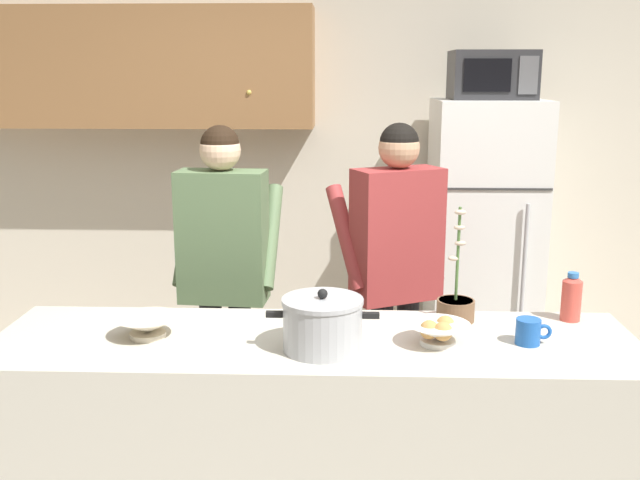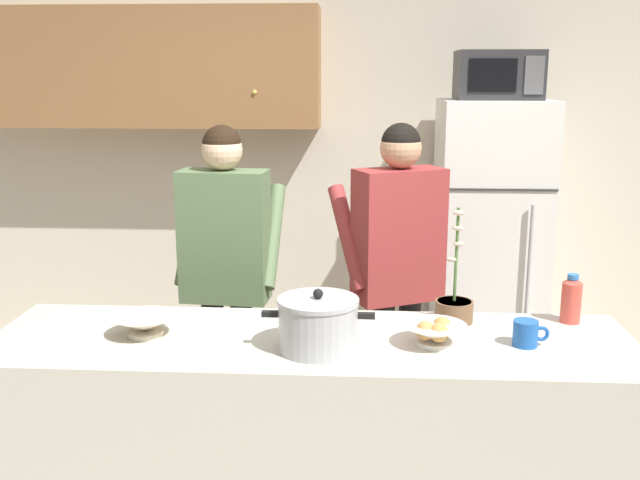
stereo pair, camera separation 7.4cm
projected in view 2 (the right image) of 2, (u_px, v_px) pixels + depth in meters
The scene contains 12 objects.
back_wall_unit at pixel (294, 142), 4.79m from camera, with size 6.00×0.48×2.60m.
kitchen_island at pixel (311, 450), 2.81m from camera, with size 2.41×0.68×0.92m, color beige.
refrigerator at pixel (488, 243), 4.46m from camera, with size 0.64×0.68×1.73m.
microwave at pixel (498, 75), 4.22m from camera, with size 0.48×0.37×0.28m.
person_near_pot at pixel (226, 254), 3.52m from camera, with size 0.53×0.44×1.65m.
person_by_sink at pixel (397, 253), 3.51m from camera, with size 0.62×0.57×1.66m.
cooking_pot at pixel (318, 324), 2.58m from camera, with size 0.40×0.29×0.23m.
coffee_mug at pixel (526, 333), 2.63m from camera, with size 0.13×0.09×0.10m.
bread_bowl at pixel (435, 333), 2.62m from camera, with size 0.23×0.23×0.10m.
empty_bowl at pixel (145, 324), 2.72m from camera, with size 0.24×0.24×0.08m.
bottle_near_edge at pixel (571, 299), 2.87m from camera, with size 0.08×0.08×0.20m.
potted_orchid at pixel (454, 306), 2.88m from camera, with size 0.15×0.15×0.46m.
Camera 2 is at (0.19, -2.55, 1.89)m, focal length 40.82 mm.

